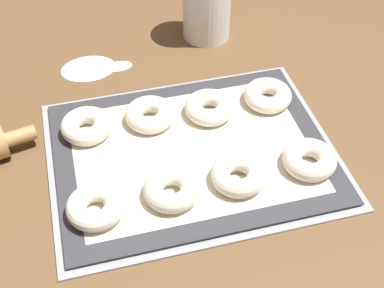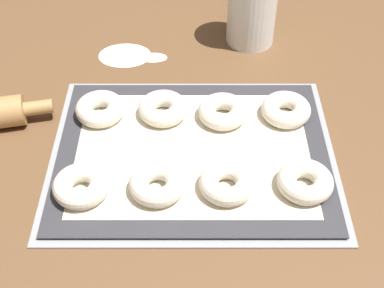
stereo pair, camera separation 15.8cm
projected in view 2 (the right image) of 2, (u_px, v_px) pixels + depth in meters
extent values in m
plane|color=brown|center=(183.00, 148.00, 0.92)|extent=(2.80, 2.80, 0.00)
cube|color=#93969B|center=(192.00, 154.00, 0.90)|extent=(0.48, 0.38, 0.01)
cube|color=#333338|center=(192.00, 151.00, 0.90)|extent=(0.45, 0.35, 0.00)
cube|color=beige|center=(192.00, 151.00, 0.90)|extent=(0.39, 0.29, 0.00)
torus|color=silver|center=(80.00, 186.00, 0.82)|extent=(0.09, 0.09, 0.03)
torus|color=silver|center=(157.00, 184.00, 0.82)|extent=(0.09, 0.09, 0.03)
torus|color=silver|center=(226.00, 183.00, 0.82)|extent=(0.09, 0.09, 0.03)
torus|color=silver|center=(304.00, 181.00, 0.83)|extent=(0.09, 0.09, 0.03)
torus|color=silver|center=(99.00, 109.00, 0.95)|extent=(0.09, 0.09, 0.03)
torus|color=silver|center=(162.00, 108.00, 0.95)|extent=(0.09, 0.09, 0.03)
torus|color=silver|center=(222.00, 111.00, 0.94)|extent=(0.09, 0.09, 0.03)
torus|color=silver|center=(285.00, 109.00, 0.95)|extent=(0.09, 0.09, 0.03)
cylinder|color=white|center=(251.00, 6.00, 1.09)|extent=(0.10, 0.10, 0.17)
cylinder|color=#AD7F4C|center=(38.00, 108.00, 0.95)|extent=(0.05, 0.03, 0.03)
ellipsoid|color=white|center=(124.00, 55.00, 1.10)|extent=(0.11, 0.08, 0.00)
ellipsoid|color=white|center=(152.00, 57.00, 1.10)|extent=(0.06, 0.03, 0.00)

